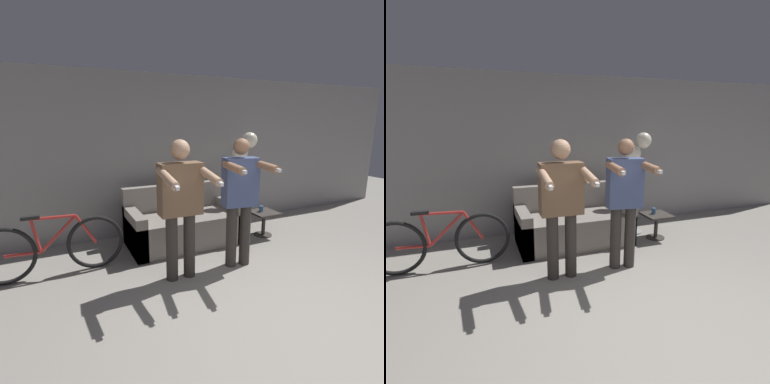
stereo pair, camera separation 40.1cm
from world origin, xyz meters
TOP-DOWN VIEW (x-y plane):
  - ground_plane at (0.00, 0.00)m, footprint 16.00×16.00m
  - wall_back at (0.00, 3.17)m, footprint 10.00×0.05m
  - couch at (-0.21, 2.48)m, footprint 1.72×0.86m
  - person_left at (-0.67, 1.48)m, footprint 0.57×0.68m
  - person_right at (0.14, 1.48)m, footprint 0.57×0.73m
  - cat at (0.05, 2.80)m, footprint 0.41×0.14m
  - floor_lamp at (0.93, 2.56)m, footprint 0.44×0.27m
  - side_table at (1.12, 2.20)m, footprint 0.42×0.42m
  - cup at (1.08, 2.24)m, footprint 0.07×0.07m
  - bicycle at (-2.06, 2.19)m, footprint 1.72×0.07m

SIDE VIEW (x-z plane):
  - ground_plane at x=0.00m, z-range 0.00..0.00m
  - side_table at x=1.12m, z-range 0.09..0.49m
  - couch at x=-0.21m, z-range -0.15..0.73m
  - bicycle at x=-2.06m, z-range -0.03..0.76m
  - cup at x=1.08m, z-range 0.41..0.50m
  - cat at x=0.05m, z-range 0.86..1.02m
  - person_right at x=0.14m, z-range 0.13..1.78m
  - person_left at x=-0.67m, z-range 0.14..1.80m
  - wall_back at x=0.00m, z-range 0.00..2.60m
  - floor_lamp at x=0.93m, z-range 0.53..2.21m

